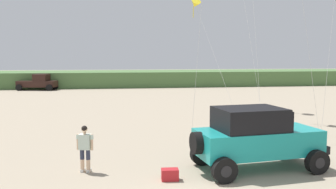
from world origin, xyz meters
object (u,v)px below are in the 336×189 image
at_px(jeep, 256,137).
at_px(person_watching, 85,146).
at_px(distant_pickup, 38,82).
at_px(cooler_box, 170,175).
at_px(kite_white_parafoil, 195,4).

height_order(jeep, person_watching, jeep).
relative_size(person_watching, distant_pickup, 0.34).
relative_size(cooler_box, distant_pickup, 0.11).
bearing_deg(distant_pickup, kite_white_parafoil, -51.36).
bearing_deg(person_watching, distant_pickup, 103.16).
bearing_deg(kite_white_parafoil, person_watching, -116.44).
height_order(person_watching, distant_pickup, distant_pickup).
height_order(jeep, distant_pickup, jeep).
relative_size(cooler_box, kite_white_parafoil, 0.07).
bearing_deg(kite_white_parafoil, jeep, -94.85).
height_order(cooler_box, kite_white_parafoil, kite_white_parafoil).
xyz_separation_m(jeep, person_watching, (-6.05, 0.62, -0.26)).
distance_m(person_watching, distant_pickup, 34.85).
bearing_deg(cooler_box, person_watching, 158.70).
relative_size(distant_pickup, kite_white_parafoil, 0.57).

